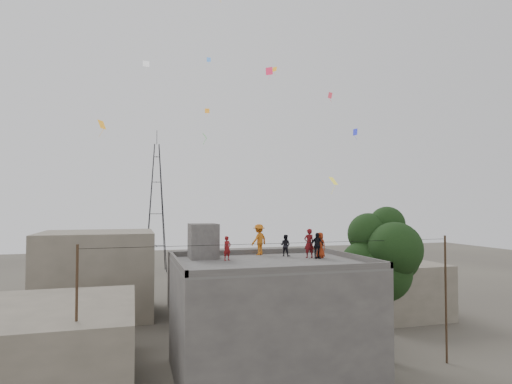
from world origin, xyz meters
TOP-DOWN VIEW (x-y plane):
  - ground at (0.00, 0.00)m, footprint 140.00×140.00m
  - main_building at (0.00, 0.00)m, footprint 10.00×8.00m
  - parapet at (0.00, 0.00)m, footprint 10.00×8.00m
  - stair_head_box at (-3.20, 2.60)m, footprint 1.60×1.80m
  - neighbor_west at (-11.00, 2.00)m, footprint 8.00×10.00m
  - neighbor_north at (2.00, 14.00)m, footprint 12.00×9.00m
  - neighbor_northwest at (-10.00, 16.00)m, footprint 9.00×8.00m
  - neighbor_east at (14.00, 10.00)m, footprint 7.00×8.00m
  - tree at (7.37, 0.60)m, footprint 4.90×4.60m
  - utility_line at (0.50, -1.25)m, footprint 20.12×0.62m
  - transmission_tower at (-4.00, 40.00)m, footprint 2.97×2.97m
  - person_red_adult at (2.79, 1.13)m, footprint 0.63×0.43m
  - person_orange_child at (3.39, 0.91)m, footprint 0.81×0.87m
  - person_dark_child at (1.73, 2.26)m, footprint 0.80×0.79m
  - person_dark_adult at (3.10, 0.71)m, footprint 0.89×0.40m
  - person_orange_adult at (0.41, 3.40)m, footprint 1.42×1.26m
  - person_red_child at (-2.07, 1.26)m, footprint 0.58×0.51m
  - kites at (0.14, 6.91)m, footprint 18.20×18.64m

SIDE VIEW (x-z plane):
  - ground at x=0.00m, z-range 0.00..0.00m
  - neighbor_west at x=-11.00m, z-range 0.00..4.00m
  - neighbor_east at x=14.00m, z-range 0.00..4.40m
  - neighbor_north at x=2.00m, z-range 0.00..5.00m
  - main_building at x=0.00m, z-range 0.00..6.10m
  - neighbor_northwest at x=-10.00m, z-range 0.00..7.00m
  - utility_line at x=0.50m, z-range 0.13..7.53m
  - tree at x=7.37m, z-range 1.55..10.65m
  - parapet at x=0.00m, z-range 6.10..6.40m
  - person_dark_child at x=1.73m, z-range 6.10..7.40m
  - person_red_child at x=-2.07m, z-range 6.10..7.45m
  - person_dark_adult at x=3.10m, z-range 6.10..7.59m
  - person_orange_child at x=3.39m, z-range 6.10..7.59m
  - person_red_adult at x=2.79m, z-range 6.10..7.80m
  - person_orange_adult at x=0.41m, z-range 6.10..8.00m
  - stair_head_box at x=-3.20m, z-range 6.10..8.10m
  - transmission_tower at x=-4.00m, z-range -0.93..19.07m
  - kites at x=0.14m, z-range 10.73..23.64m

